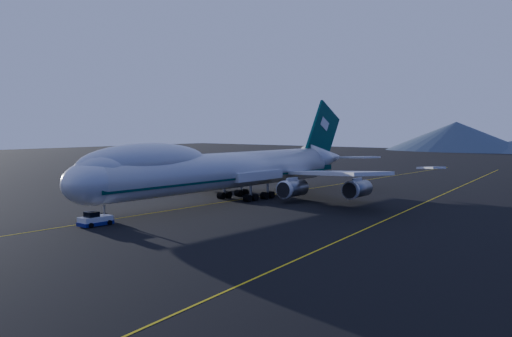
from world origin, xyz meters
The scene contains 5 objects.
ground centered at (0.00, 0.00, 0.00)m, with size 500.00×500.00×0.00m, color black.
taxiway_line_main centered at (0.00, 0.00, 0.01)m, with size 0.25×220.00×0.01m, color yellow.
taxiway_line_side centered at (30.00, 10.00, 0.01)m, with size 0.25×200.00×0.01m, color yellow.
boeing_747 centered at (0.00, 0.03, 5.81)m, with size 59.62×72.43×19.37m.
pushback_tug centered at (2.55, -29.80, 0.62)m, with size 2.71×4.61×1.99m.
Camera 1 is at (68.20, -76.18, 13.66)m, focal length 40.00 mm.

